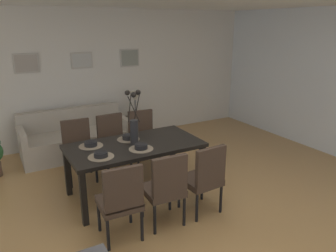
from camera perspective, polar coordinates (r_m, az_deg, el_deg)
ground_plane at (r=4.18m, az=0.03°, el=-15.77°), size 9.00×9.00×0.00m
back_wall_panel at (r=6.60m, az=-14.08°, el=8.32°), size 9.00×0.10×2.60m
dining_table at (r=4.45m, az=-5.89°, el=-4.09°), size 1.80×0.95×0.74m
dining_chair_near_left at (r=3.58m, az=-8.32°, el=-12.58°), size 0.47×0.47×0.92m
dining_chair_near_right at (r=5.10m, az=-15.54°, el=-3.63°), size 0.46×0.46×0.92m
dining_chair_far_left at (r=3.79m, az=-0.44°, el=-10.55°), size 0.46×0.46×0.92m
dining_chair_far_right at (r=5.27m, az=-9.71°, el=-2.54°), size 0.44×0.44×0.92m
dining_chair_mid_left at (r=4.05m, az=6.42°, el=-8.77°), size 0.46×0.46×0.92m
dining_chair_mid_right at (r=5.44m, az=-4.41°, el=-1.69°), size 0.47×0.47×0.92m
centerpiece_vase at (r=4.33m, az=-6.04°, el=0.33°), size 0.21×0.23×0.73m
placemat_near_left at (r=4.07m, az=-11.73°, el=-5.33°), size 0.32×0.32×0.01m
bowl_near_left at (r=4.05m, az=-11.76°, el=-4.84°), size 0.17×0.17×0.07m
placemat_near_right at (r=4.45m, az=-13.43°, el=-3.43°), size 0.32×0.32×0.01m
bowl_near_right at (r=4.43m, az=-13.46°, el=-2.98°), size 0.17×0.17×0.07m
placemat_far_left at (r=4.24m, az=-4.77°, el=-4.03°), size 0.32×0.32×0.01m
bowl_far_left at (r=4.23m, az=-4.78°, el=-3.56°), size 0.17×0.17×0.07m
placemat_far_right at (r=4.61m, az=-6.99°, el=-2.32°), size 0.32×0.32×0.01m
bowl_far_right at (r=4.59m, az=-7.00°, el=-1.88°), size 0.17×0.17×0.07m
sofa at (r=6.19m, az=-16.00°, el=-2.22°), size 1.89×0.84×0.80m
side_table at (r=6.59m, az=-5.67°, el=-0.58°), size 0.36×0.36×0.52m
table_lamp at (r=6.42m, az=-5.84°, el=4.79°), size 0.22×0.22×0.51m
framed_picture_left at (r=6.30m, az=-23.72°, el=10.10°), size 0.43×0.03×0.34m
framed_picture_center at (r=6.47m, az=-14.96°, el=11.13°), size 0.41×0.03×0.30m
framed_picture_right at (r=6.78m, az=-6.79°, el=11.85°), size 0.41×0.03×0.36m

